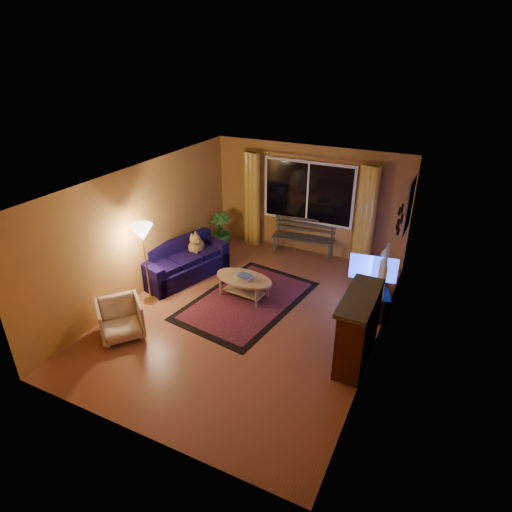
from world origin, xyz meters
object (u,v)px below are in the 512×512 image
at_px(sofa, 184,261).
at_px(coffee_table, 244,287).
at_px(armchair, 120,317).
at_px(tv_console, 375,296).
at_px(floor_lamp, 146,265).
at_px(bench, 303,246).

height_order(sofa, coffee_table, sofa).
relative_size(sofa, armchair, 2.63).
xyz_separation_m(coffee_table, tv_console, (2.35, 0.74, 0.03)).
bearing_deg(sofa, armchair, -67.14).
height_order(armchair, coffee_table, armchair).
bearing_deg(tv_console, sofa, 171.44).
xyz_separation_m(floor_lamp, coffee_table, (1.54, 0.93, -0.58)).
distance_m(bench, sofa, 2.81).
xyz_separation_m(bench, armchair, (-1.66, -4.24, 0.14)).
bearing_deg(tv_console, floor_lamp, -173.90).
xyz_separation_m(bench, floor_lamp, (-1.91, -3.19, 0.58)).
height_order(bench, armchair, armchair).
height_order(bench, coffee_table, coffee_table).
distance_m(armchair, tv_console, 4.55).
xyz_separation_m(armchair, floor_lamp, (-0.25, 1.05, 0.44)).
xyz_separation_m(sofa, armchair, (0.20, -2.15, -0.02)).
distance_m(armchair, coffee_table, 2.37).
bearing_deg(floor_lamp, bench, 59.08).
bearing_deg(tv_console, armchair, -160.36).
bearing_deg(coffee_table, bench, 80.65).
distance_m(bench, tv_console, 2.49).
bearing_deg(sofa, bench, 65.79).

